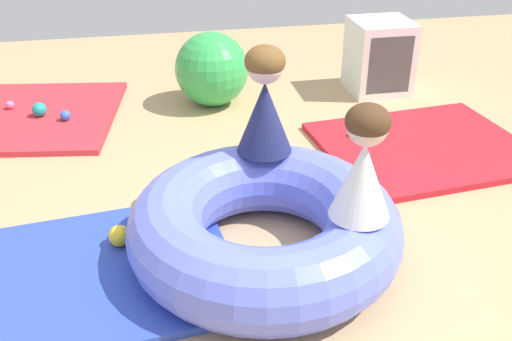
# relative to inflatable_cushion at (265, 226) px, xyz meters

# --- Properties ---
(ground_plane) EXTENTS (8.00, 8.00, 0.00)m
(ground_plane) POSITION_rel_inflatable_cushion_xyz_m (-0.08, -0.09, -0.18)
(ground_plane) COLOR tan
(gym_mat_far_right) EXTENTS (1.24, 1.09, 0.04)m
(gym_mat_far_right) POSITION_rel_inflatable_cushion_xyz_m (-0.73, 0.01, -0.16)
(gym_mat_far_right) COLOR #2D47B7
(gym_mat_far_right) RESTS_ON ground
(gym_mat_near_left) EXTENTS (1.52, 1.40, 0.04)m
(gym_mat_near_left) POSITION_rel_inflatable_cushion_xyz_m (-1.39, 1.92, -0.16)
(gym_mat_near_left) COLOR red
(gym_mat_near_left) RESTS_ON ground
(gym_mat_front) EXTENTS (1.37, 1.18, 0.04)m
(gym_mat_front) POSITION_rel_inflatable_cushion_xyz_m (1.24, 0.90, -0.16)
(gym_mat_front) COLOR red
(gym_mat_front) RESTS_ON ground
(inflatable_cushion) EXTENTS (1.26, 1.26, 0.36)m
(inflatable_cushion) POSITION_rel_inflatable_cushion_xyz_m (0.00, 0.00, 0.00)
(inflatable_cushion) COLOR #6070E5
(inflatable_cushion) RESTS_ON ground
(child_in_white) EXTENTS (0.30, 0.30, 0.50)m
(child_in_white) POSITION_rel_inflatable_cushion_xyz_m (0.35, -0.24, 0.42)
(child_in_white) COLOR white
(child_in_white) RESTS_ON inflatable_cushion
(child_in_navy) EXTENTS (0.30, 0.30, 0.54)m
(child_in_navy) POSITION_rel_inflatable_cushion_xyz_m (0.09, 0.42, 0.44)
(child_in_navy) COLOR navy
(child_in_navy) RESTS_ON inflatable_cushion
(play_ball_yellow) EXTENTS (0.10, 0.10, 0.10)m
(play_ball_yellow) POSITION_rel_inflatable_cushion_xyz_m (-0.67, 0.18, -0.09)
(play_ball_yellow) COLOR yellow
(play_ball_yellow) RESTS_ON gym_mat_far_right
(play_ball_red) EXTENTS (0.07, 0.07, 0.07)m
(play_ball_red) POSITION_rel_inflatable_cushion_xyz_m (-0.52, 0.35, -0.10)
(play_ball_red) COLOR red
(play_ball_red) RESTS_ON gym_mat_far_right
(play_ball_teal) EXTENTS (0.10, 0.10, 0.10)m
(play_ball_teal) POSITION_rel_inflatable_cushion_xyz_m (-1.23, 1.84, -0.09)
(play_ball_teal) COLOR teal
(play_ball_teal) RESTS_ON gym_mat_near_left
(play_ball_pink) EXTENTS (0.06, 0.06, 0.06)m
(play_ball_pink) POSITION_rel_inflatable_cushion_xyz_m (-1.46, 2.02, -0.11)
(play_ball_pink) COLOR pink
(play_ball_pink) RESTS_ON gym_mat_near_left
(play_ball_green) EXTENTS (0.06, 0.06, 0.06)m
(play_ball_green) POSITION_rel_inflatable_cushion_xyz_m (0.84, 1.10, -0.11)
(play_ball_green) COLOR green
(play_ball_green) RESTS_ON gym_mat_front
(play_ball_blue) EXTENTS (0.07, 0.07, 0.07)m
(play_ball_blue) POSITION_rel_inflatable_cushion_xyz_m (-1.04, 1.73, -0.10)
(play_ball_blue) COLOR blue
(play_ball_blue) RESTS_ON gym_mat_near_left
(exercise_ball_large) EXTENTS (0.54, 0.54, 0.54)m
(exercise_ball_large) POSITION_rel_inflatable_cushion_xyz_m (0.01, 1.93, 0.09)
(exercise_ball_large) COLOR green
(exercise_ball_large) RESTS_ON ground
(storage_cube) EXTENTS (0.44, 0.44, 0.56)m
(storage_cube) POSITION_rel_inflatable_cushion_xyz_m (1.32, 1.92, 0.10)
(storage_cube) COLOR white
(storage_cube) RESTS_ON ground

